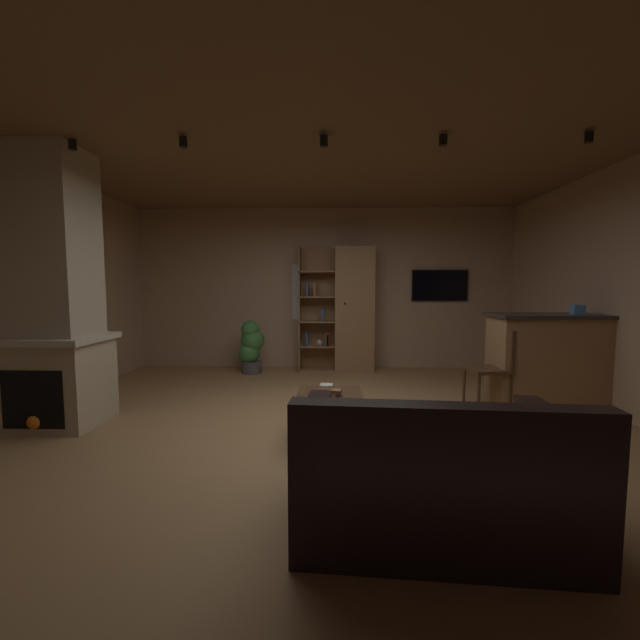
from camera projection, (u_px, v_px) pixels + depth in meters
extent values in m
cube|color=#A37A4C|center=(319.00, 432.00, 3.83)|extent=(6.39, 6.18, 0.02)
cube|color=tan|center=(324.00, 289.00, 6.82)|extent=(6.51, 0.06, 2.73)
cube|color=brown|center=(319.00, 139.00, 3.60)|extent=(6.39, 6.18, 0.02)
cube|color=white|center=(310.00, 292.00, 6.80)|extent=(0.62, 0.01, 0.95)
cube|color=#BCAD8E|center=(59.00, 383.00, 3.99)|extent=(0.84, 0.71, 0.85)
cube|color=#BCAD8E|center=(51.00, 247.00, 3.88)|extent=(0.71, 0.60, 1.88)
cube|color=beige|center=(56.00, 339.00, 3.95)|extent=(0.92, 0.79, 0.06)
cube|color=black|center=(35.00, 399.00, 3.68)|extent=(0.58, 0.08, 0.55)
sphere|color=orange|center=(36.00, 422.00, 3.68)|extent=(0.14, 0.14, 0.14)
cube|color=#997047|center=(354.00, 309.00, 6.56)|extent=(0.65, 0.38, 2.05)
cube|color=#997047|center=(317.00, 309.00, 6.75)|extent=(0.60, 0.02, 2.05)
cube|color=#997047|center=(300.00, 309.00, 6.58)|extent=(0.02, 0.38, 2.05)
sphere|color=black|center=(345.00, 304.00, 6.35)|extent=(0.04, 0.04, 0.04)
cube|color=#997047|center=(317.00, 369.00, 6.66)|extent=(0.60, 0.38, 0.02)
cube|color=#997047|center=(317.00, 346.00, 6.63)|extent=(0.60, 0.38, 0.02)
cube|color=#997047|center=(317.00, 321.00, 6.59)|extent=(0.60, 0.38, 0.02)
cube|color=#997047|center=(317.00, 297.00, 6.56)|extent=(0.60, 0.38, 0.02)
cube|color=#997047|center=(317.00, 272.00, 6.52)|extent=(0.60, 0.38, 0.02)
cube|color=#387247|center=(327.00, 340.00, 6.56)|extent=(0.05, 0.23, 0.19)
cube|color=#2D4C8C|center=(308.00, 290.00, 6.50)|extent=(0.03, 0.23, 0.21)
cube|color=#2D4C8C|center=(323.00, 315.00, 6.52)|extent=(0.04, 0.23, 0.21)
cube|color=#2D4C8C|center=(307.00, 339.00, 6.56)|extent=(0.03, 0.23, 0.21)
cube|color=brown|center=(315.00, 289.00, 6.49)|extent=(0.05, 0.23, 0.23)
cube|color=#B22D2D|center=(328.00, 340.00, 6.55)|extent=(0.04, 0.23, 0.21)
sphere|color=beige|center=(319.00, 343.00, 6.62)|extent=(0.10, 0.10, 0.10)
cube|color=#997047|center=(557.00, 362.00, 4.57)|extent=(1.45, 0.57, 1.05)
cube|color=#2D2826|center=(560.00, 316.00, 4.53)|extent=(1.51, 0.63, 0.04)
cube|color=#598CBF|center=(578.00, 309.00, 4.47)|extent=(0.13, 0.13, 0.11)
cube|color=black|center=(431.00, 491.00, 2.30)|extent=(1.59, 1.02, 0.42)
cube|color=black|center=(448.00, 448.00, 1.88)|extent=(1.53, 0.25, 0.42)
cube|color=black|center=(556.00, 476.00, 2.22)|extent=(0.21, 0.92, 0.67)
cube|color=black|center=(314.00, 465.00, 2.35)|extent=(0.21, 0.92, 0.67)
cube|color=brown|center=(495.00, 457.00, 2.00)|extent=(0.38, 0.20, 0.43)
cube|color=#AD3D2D|center=(362.00, 452.00, 2.06)|extent=(0.41, 0.20, 0.34)
cube|color=brown|center=(405.00, 454.00, 2.08)|extent=(0.40, 0.25, 0.36)
cube|color=olive|center=(465.00, 441.00, 2.23)|extent=(0.47, 0.31, 0.39)
cube|color=#4C331E|center=(330.00, 396.00, 3.58)|extent=(0.59, 0.63, 0.05)
cube|color=#4C331E|center=(330.00, 403.00, 3.58)|extent=(0.53, 0.57, 0.08)
cube|color=#4C331E|center=(299.00, 430.00, 3.33)|extent=(0.07, 0.07, 0.38)
cube|color=#4C331E|center=(360.00, 431.00, 3.31)|extent=(0.07, 0.07, 0.38)
cube|color=#4C331E|center=(304.00, 410.00, 3.87)|extent=(0.07, 0.07, 0.38)
cube|color=#4C331E|center=(356.00, 410.00, 3.86)|extent=(0.07, 0.07, 0.38)
cube|color=beige|center=(329.00, 394.00, 3.52)|extent=(0.13, 0.12, 0.03)
cube|color=brown|center=(335.00, 391.00, 3.51)|extent=(0.12, 0.12, 0.03)
cube|color=beige|center=(326.00, 386.00, 3.59)|extent=(0.12, 0.11, 0.03)
cube|color=#4C331E|center=(487.00, 369.00, 4.48)|extent=(0.46, 0.46, 0.04)
cube|color=#4C331E|center=(504.00, 348.00, 4.48)|extent=(0.08, 0.40, 0.44)
cylinder|color=#4C331E|center=(464.00, 386.00, 4.66)|extent=(0.04, 0.04, 0.46)
cylinder|color=#4C331E|center=(479.00, 394.00, 4.31)|extent=(0.04, 0.04, 0.46)
cylinder|color=#4C331E|center=(493.00, 385.00, 4.69)|extent=(0.04, 0.04, 0.46)
cylinder|color=#4C331E|center=(510.00, 393.00, 4.34)|extent=(0.04, 0.04, 0.46)
cylinder|color=#4C4C51|center=(252.00, 367.00, 6.39)|extent=(0.32, 0.32, 0.20)
sphere|color=#3D7F3D|center=(249.00, 353.00, 6.38)|extent=(0.34, 0.34, 0.34)
sphere|color=#3D7F3D|center=(253.00, 340.00, 6.39)|extent=(0.38, 0.38, 0.38)
sphere|color=#3D7F3D|center=(250.00, 330.00, 6.36)|extent=(0.30, 0.30, 0.30)
cube|color=black|center=(439.00, 285.00, 6.70)|extent=(0.94, 0.05, 0.53)
cube|color=black|center=(440.00, 285.00, 6.68)|extent=(0.90, 0.01, 0.49)
cylinder|color=black|center=(73.00, 145.00, 3.52)|extent=(0.07, 0.07, 0.09)
cylinder|color=black|center=(183.00, 142.00, 3.45)|extent=(0.07, 0.07, 0.09)
cylinder|color=black|center=(324.00, 141.00, 3.43)|extent=(0.07, 0.07, 0.09)
cylinder|color=black|center=(443.00, 140.00, 3.41)|extent=(0.07, 0.07, 0.09)
cylinder|color=black|center=(589.00, 137.00, 3.34)|extent=(0.07, 0.07, 0.09)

